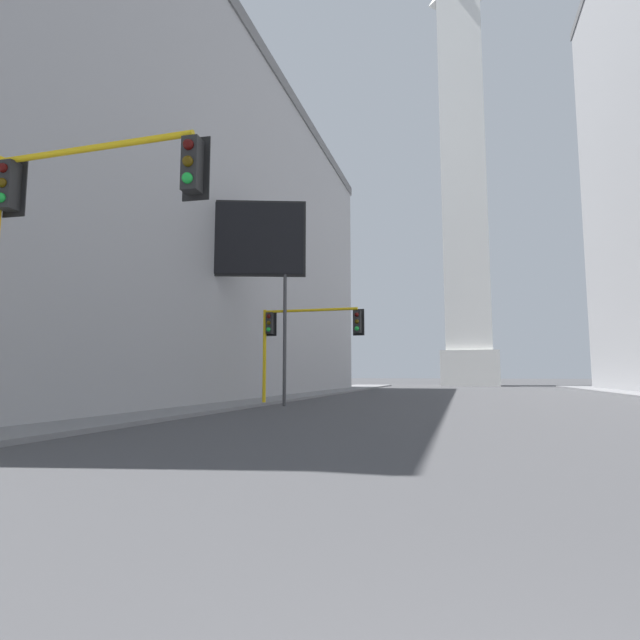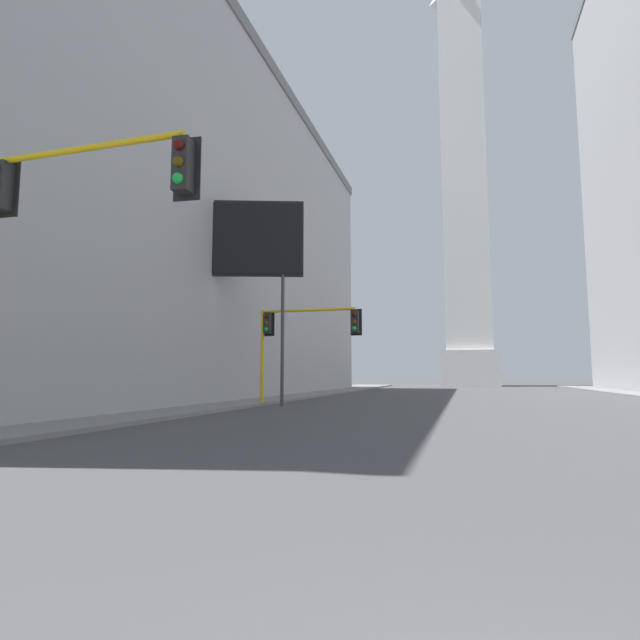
# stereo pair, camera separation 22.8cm
# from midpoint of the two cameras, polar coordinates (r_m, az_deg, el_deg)

# --- Properties ---
(sidewalk_left) EXTENTS (5.00, 86.01, 0.15)m
(sidewalk_left) POSITION_cam_midpoint_polar(r_m,az_deg,el_deg) (29.69, -8.54, -9.06)
(sidewalk_left) COLOR slate
(sidewalk_left) RESTS_ON ground_plane
(building_left) EXTENTS (25.27, 49.69, 23.35)m
(building_left) POSITION_cam_midpoint_polar(r_m,az_deg,el_deg) (40.50, -22.59, 8.71)
(building_left) COLOR #9E9EA0
(building_left) RESTS_ON ground_plane
(obelisk) EXTENTS (7.65, 7.65, 64.66)m
(obelisk) POSITION_cam_midpoint_polar(r_m,az_deg,el_deg) (78.64, 15.95, 16.08)
(obelisk) COLOR silver
(obelisk) RESTS_ON ground_plane
(traffic_light_near_left) EXTENTS (5.38, 0.51, 6.48)m
(traffic_light_near_left) POSITION_cam_midpoint_polar(r_m,az_deg,el_deg) (12.32, -28.21, 10.41)
(traffic_light_near_left) COLOR yellow
(traffic_light_near_left) RESTS_ON ground_plane
(traffic_light_mid_left) EXTENTS (5.42, 0.51, 4.92)m
(traffic_light_mid_left) POSITION_cam_midpoint_polar(r_m,az_deg,el_deg) (25.42, -2.73, -1.30)
(traffic_light_mid_left) COLOR yellow
(traffic_light_mid_left) RESTS_ON ground_plane
(billboard_sign) EXTENTS (6.17, 2.22, 10.60)m
(billboard_sign) POSITION_cam_midpoint_polar(r_m,az_deg,el_deg) (26.39, -9.01, 8.70)
(billboard_sign) COLOR #3F3F42
(billboard_sign) RESTS_ON ground_plane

